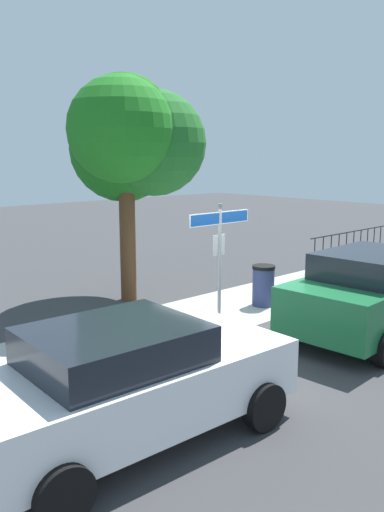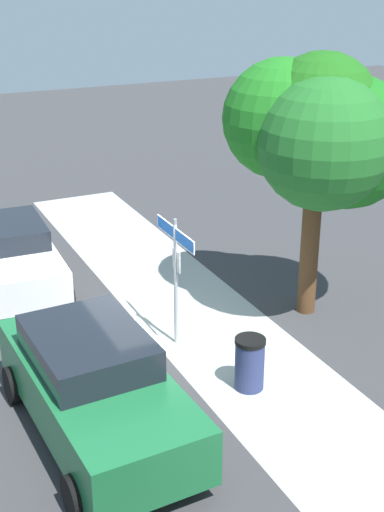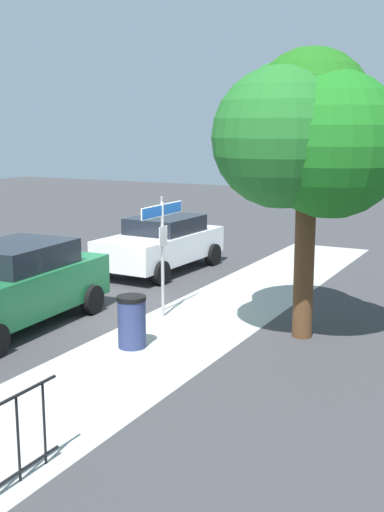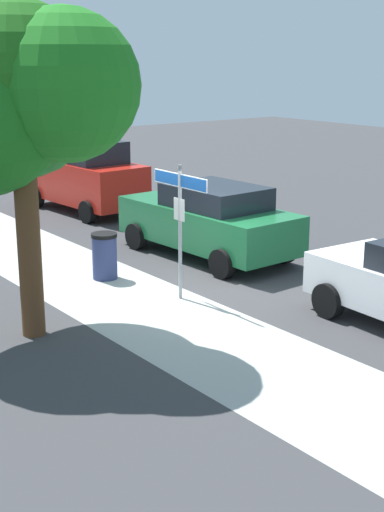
{
  "view_description": "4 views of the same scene",
  "coord_description": "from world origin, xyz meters",
  "px_view_note": "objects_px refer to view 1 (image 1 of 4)",
  "views": [
    {
      "loc": [
        -7.69,
        -7.03,
        3.53
      ],
      "look_at": [
        -0.64,
        0.62,
        1.58
      ],
      "focal_mm": 37.25,
      "sensor_mm": 36.0,
      "label": 1
    },
    {
      "loc": [
        11.23,
        -4.68,
        7.05
      ],
      "look_at": [
        -1.2,
        1.28,
        1.28
      ],
      "focal_mm": 49.99,
      "sensor_mm": 36.0,
      "label": 2
    },
    {
      "loc": [
        11.8,
        7.29,
        4.04
      ],
      "look_at": [
        -0.03,
        1.13,
        1.41
      ],
      "focal_mm": 46.14,
      "sensor_mm": 36.0,
      "label": 3
    },
    {
      "loc": [
        -11.18,
        8.43,
        4.62
      ],
      "look_at": [
        -0.67,
        0.56,
        1.01
      ],
      "focal_mm": 52.11,
      "sensor_mm": 36.0,
      "label": 4
    }
  ],
  "objects_px": {
    "car_green": "(376,291)",
    "trash_bin": "(263,285)",
    "car_white": "(129,380)",
    "street_sign": "(220,240)",
    "shade_tree": "(131,139)"
  },
  "relations": [
    {
      "from": "street_sign",
      "to": "car_white",
      "type": "relative_size",
      "value": 0.61
    },
    {
      "from": "car_white",
      "to": "shade_tree",
      "type": "bearing_deg",
      "value": 55.57
    },
    {
      "from": "shade_tree",
      "to": "car_green",
      "type": "height_order",
      "value": "shade_tree"
    },
    {
      "from": "car_green",
      "to": "trash_bin",
      "type": "height_order",
      "value": "car_green"
    },
    {
      "from": "trash_bin",
      "to": "car_white",
      "type": "bearing_deg",
      "value": -154.69
    },
    {
      "from": "street_sign",
      "to": "car_white",
      "type": "height_order",
      "value": "street_sign"
    },
    {
      "from": "car_white",
      "to": "car_green",
      "type": "bearing_deg",
      "value": 2.51
    },
    {
      "from": "car_green",
      "to": "trash_bin",
      "type": "xyz_separation_m",
      "value": [
        -0.07,
        2.85,
        -0.38
      ]
    },
    {
      "from": "street_sign",
      "to": "shade_tree",
      "type": "relative_size",
      "value": 0.48
    },
    {
      "from": "street_sign",
      "to": "shade_tree",
      "type": "height_order",
      "value": "shade_tree"
    },
    {
      "from": "street_sign",
      "to": "car_white",
      "type": "bearing_deg",
      "value": -149.56
    },
    {
      "from": "car_white",
      "to": "trash_bin",
      "type": "bearing_deg",
      "value": 27.88
    },
    {
      "from": "car_white",
      "to": "street_sign",
      "type": "bearing_deg",
      "value": 33.0
    },
    {
      "from": "car_white",
      "to": "car_green",
      "type": "xyz_separation_m",
      "value": [
        6.08,
        -0.01,
        0.08
      ]
    },
    {
      "from": "shade_tree",
      "to": "trash_bin",
      "type": "distance_m",
      "value": 4.72
    }
  ]
}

